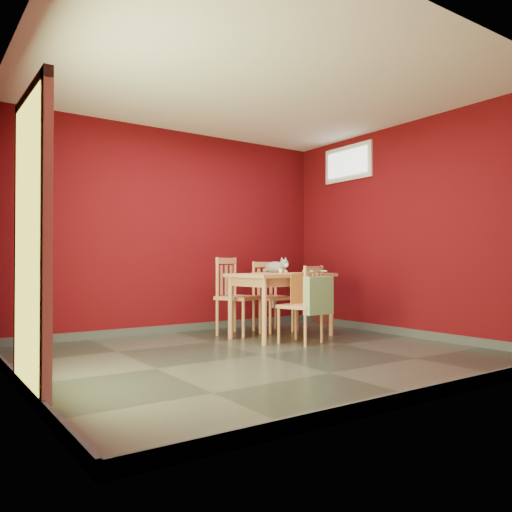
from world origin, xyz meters
TOP-DOWN VIEW (x-y plane):
  - ground at (0.00, 0.00)m, footprint 4.50×4.50m
  - room_shell at (0.00, 0.00)m, footprint 4.50×4.50m
  - doorway at (-2.23, -0.40)m, footprint 0.06×1.01m
  - window at (2.23, 1.00)m, footprint 0.05×0.90m
  - outlet_plate at (1.60, 1.99)m, footprint 0.08×0.02m
  - dining_table at (0.90, 0.82)m, footprint 1.35×0.88m
  - table_runner at (0.90, 0.70)m, footprint 0.44×0.79m
  - chair_far_left at (0.56, 1.36)m, footprint 0.61×0.61m
  - chair_far_right at (1.14, 1.38)m, footprint 0.44×0.44m
  - chair_near at (0.81, 0.30)m, footprint 0.52×0.52m
  - tote_bag at (0.85, 0.09)m, footprint 0.36×0.20m
  - cat at (0.87, 0.92)m, footprint 0.25×0.43m
  - picture_frame at (2.19, 1.59)m, footprint 0.17×0.41m

SIDE VIEW (x-z plane):
  - ground at x=0.00m, z-range 0.00..0.00m
  - room_shell at x=0.00m, z-range -2.20..2.30m
  - picture_frame at x=2.19m, z-range 0.00..0.40m
  - outlet_plate at x=1.60m, z-range 0.24..0.36m
  - chair_near at x=0.81m, z-range 0.01..0.90m
  - chair_far_right at x=1.14m, z-range 0.01..0.95m
  - chair_far_left at x=0.56m, z-range 0.01..1.00m
  - tote_bag at x=0.85m, z-range 0.32..0.81m
  - dining_table at x=0.90m, z-range 0.30..1.09m
  - table_runner at x=0.90m, z-range 0.54..0.93m
  - cat at x=0.87m, z-range 0.79..1.00m
  - doorway at x=-2.23m, z-range 0.06..2.19m
  - window at x=2.23m, z-range 2.10..2.60m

